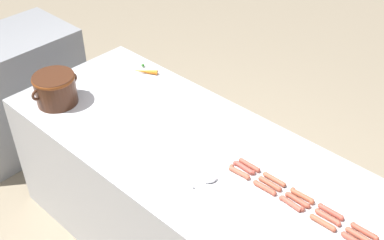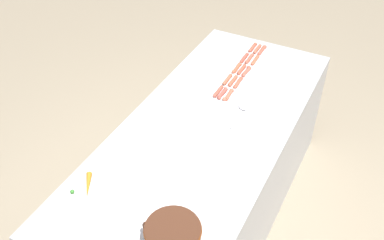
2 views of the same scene
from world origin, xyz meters
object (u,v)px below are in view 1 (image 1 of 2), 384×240
carrot (145,71)px  hot_dog_12 (302,196)px  hot_dog_7 (298,200)px  bean_pot (55,88)px  hot_dog_13 (274,179)px  hot_dog_4 (239,172)px  hot_dog_11 (331,212)px  hot_dog_14 (249,165)px  serving_spoon (202,178)px  hot_dog_8 (270,184)px  hot_dog_3 (265,188)px  hot_dog_6 (328,217)px  hot_dog_9 (244,168)px  hot_dog_1 (323,223)px  back_cabinet (16,93)px  hot_dog_2 (292,203)px  hot_dog_10 (364,232)px  hot_dog_5 (359,236)px

carrot → hot_dog_12: bearing=-100.5°
hot_dog_7 → bean_pot: (-0.30, 1.53, 0.09)m
hot_dog_12 → hot_dog_13: 0.16m
hot_dog_4 → hot_dog_12: bearing=-77.0°
hot_dog_11 → hot_dog_14: 0.47m
hot_dog_7 → serving_spoon: hot_dog_7 is taller
hot_dog_8 → hot_dog_11: 0.32m
hot_dog_8 → carrot: bearing=76.5°
hot_dog_3 → hot_dog_8: (0.04, -0.00, 0.00)m
hot_dog_6 → serving_spoon: bearing=108.2°
hot_dog_3 → hot_dog_9: size_ratio=1.00×
hot_dog_1 → hot_dog_9: 0.49m
carrot → back_cabinet: bearing=114.6°
hot_dog_2 → hot_dog_13: (0.08, 0.15, 0.00)m
hot_dog_3 → hot_dog_9: same height
hot_dog_3 → hot_dog_13: size_ratio=1.00×
hot_dog_1 → hot_dog_13: (0.08, 0.32, 0.00)m
hot_dog_8 → hot_dog_10: same height
hot_dog_11 → hot_dog_7: bearing=105.5°
hot_dog_3 → bean_pot: bearing=100.6°
back_cabinet → hot_dog_14: back_cabinet is taller
hot_dog_5 → hot_dog_12: same height
hot_dog_1 → hot_dog_11: 0.08m
hot_dog_10 → bean_pot: (-0.34, 1.85, 0.09)m
hot_dog_12 → hot_dog_14: same height
hot_dog_10 → hot_dog_13: size_ratio=1.00×
hot_dog_8 → hot_dog_9: 0.16m
bean_pot → hot_dog_3: bearing=-79.4°
hot_dog_14 → serving_spoon: size_ratio=0.52×
carrot → hot_dog_7: bearing=-102.0°
hot_dog_3 → hot_dog_10: bearing=-80.4°
hot_dog_6 → hot_dog_9: (0.00, 0.48, 0.00)m
hot_dog_6 → hot_dog_8: bearing=90.8°
hot_dog_4 → hot_dog_7: size_ratio=1.00×
hot_dog_4 → hot_dog_11: 0.48m
serving_spoon → hot_dog_12: bearing=-62.2°
hot_dog_9 → carrot: bearing=74.7°
hot_dog_3 → carrot: bearing=74.7°
hot_dog_8 → hot_dog_13: size_ratio=1.00×
hot_dog_5 → hot_dog_12: 0.32m
hot_dog_1 → hot_dog_5: size_ratio=1.00×
hot_dog_3 → hot_dog_5: 0.48m
hot_dog_11 → carrot: carrot is taller
hot_dog_6 → hot_dog_12: bearing=77.7°
hot_dog_10 → hot_dog_7: bearing=97.3°
back_cabinet → hot_dog_9: (0.17, -2.08, 0.41)m
hot_dog_3 → hot_dog_4: bearing=88.4°
hot_dog_1 → hot_dog_11: same height
hot_dog_7 → hot_dog_12: 0.04m
back_cabinet → serving_spoon: (-0.02, -1.97, 0.40)m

